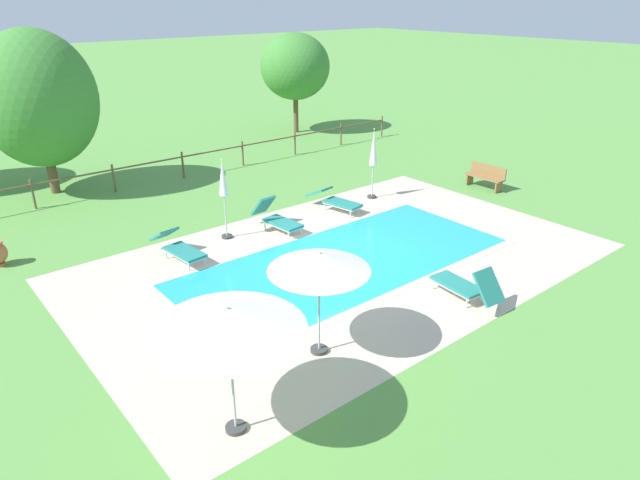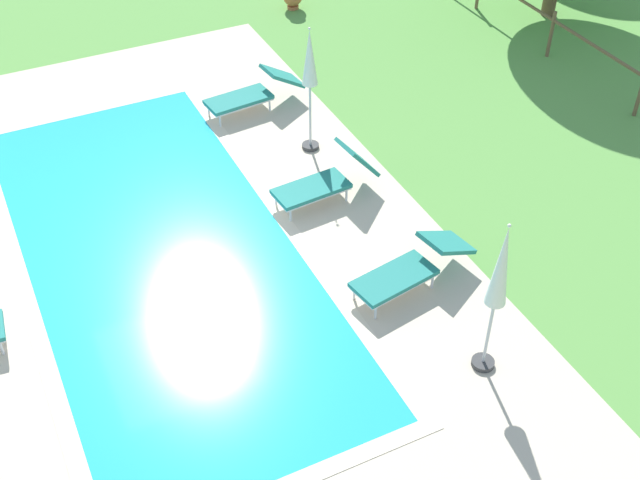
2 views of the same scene
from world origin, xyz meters
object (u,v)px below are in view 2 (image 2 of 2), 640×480
sun_lounger_north_near_steps (325,180)px  patio_umbrella_closed_row_mid_west (310,67)px  sun_lounger_north_mid (410,268)px  patio_umbrella_closed_row_west (500,276)px  sun_lounger_north_far (252,93)px

sun_lounger_north_near_steps → patio_umbrella_closed_row_mid_west: size_ratio=0.79×
sun_lounger_north_mid → patio_umbrella_closed_row_mid_west: size_ratio=0.88×
sun_lounger_north_near_steps → patio_umbrella_closed_row_west: (4.37, 0.29, 1.29)m
sun_lounger_north_near_steps → sun_lounger_north_far: 3.31m
patio_umbrella_closed_row_west → patio_umbrella_closed_row_mid_west: (-5.90, 0.16, 0.01)m
sun_lounger_north_mid → patio_umbrella_closed_row_west: 2.26m
patio_umbrella_closed_row_west → patio_umbrella_closed_row_mid_west: bearing=178.4°
sun_lounger_north_mid → patio_umbrella_closed_row_mid_west: 4.29m
sun_lounger_north_near_steps → sun_lounger_north_far: (-3.31, 0.00, -0.03)m
sun_lounger_north_near_steps → sun_lounger_north_far: size_ratio=0.92×
sun_lounger_north_near_steps → patio_umbrella_closed_row_mid_west: (-1.53, 0.45, 1.30)m
sun_lounger_north_mid → patio_umbrella_closed_row_mid_west: patio_umbrella_closed_row_mid_west is taller
sun_lounger_north_near_steps → patio_umbrella_closed_row_mid_west: 2.05m
sun_lounger_north_far → sun_lounger_north_near_steps: bearing=-0.0°
sun_lounger_north_near_steps → patio_umbrella_closed_row_west: patio_umbrella_closed_row_west is taller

